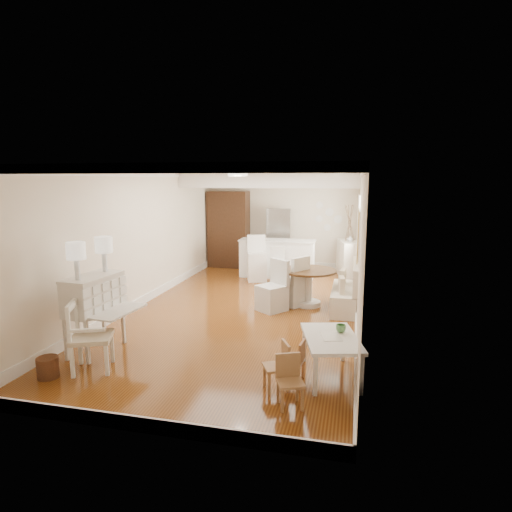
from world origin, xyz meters
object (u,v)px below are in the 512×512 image
at_px(wicker_basket, 48,367).
at_px(dining_table, 308,288).
at_px(gustavian_armchair, 92,336).
at_px(kids_chair_a, 276,366).
at_px(secretary_bureau, 95,314).
at_px(slip_chair_far, 292,280).
at_px(slip_chair_near, 272,286).
at_px(pantry_cabinet, 229,229).
at_px(kids_chair_c, 290,382).
at_px(bar_stool_left, 257,258).
at_px(bar_stool_right, 278,266).
at_px(fridge, 290,240).
at_px(kids_chair_b, 293,360).
at_px(sideboard, 348,259).
at_px(kids_table, 330,357).
at_px(breakfast_counter, 277,258).

height_order(wicker_basket, dining_table, dining_table).
distance_m(gustavian_armchair, kids_chair_a, 2.61).
relative_size(secretary_bureau, slip_chair_far, 1.14).
distance_m(gustavian_armchair, slip_chair_near, 3.81).
distance_m(secretary_bureau, pantry_cabinet, 6.85).
bearing_deg(slip_chair_far, kids_chair_c, 41.65).
xyz_separation_m(bar_stool_left, bar_stool_right, (0.60, -0.18, -0.13)).
xyz_separation_m(kids_chair_a, kids_chair_c, (0.24, -0.38, -0.00)).
xyz_separation_m(slip_chair_near, slip_chair_far, (0.34, 0.51, 0.01)).
height_order(bar_stool_right, fridge, fridge).
height_order(slip_chair_near, pantry_cabinet, pantry_cabinet).
xyz_separation_m(kids_chair_a, kids_chair_b, (0.18, 0.30, -0.03)).
relative_size(secretary_bureau, sideboard, 1.18).
height_order(kids_table, slip_chair_near, slip_chair_near).
distance_m(gustavian_armchair, bar_stool_left, 5.87).
xyz_separation_m(wicker_basket, fridge, (2.12, 7.75, 0.76)).
relative_size(kids_table, dining_table, 0.99).
bearing_deg(kids_chair_a, dining_table, 153.64).
bearing_deg(breakfast_counter, gustavian_armchair, -102.97).
distance_m(gustavian_armchair, sideboard, 7.65).
bearing_deg(gustavian_armchair, kids_chair_b, -105.65).
distance_m(secretary_bureau, fridge, 7.10).
distance_m(kids_chair_c, breakfast_counter, 6.85).
relative_size(dining_table, slip_chair_near, 1.11).
xyz_separation_m(kids_table, bar_stool_right, (-1.63, 5.06, 0.19)).
distance_m(kids_table, kids_chair_a, 0.84).
xyz_separation_m(dining_table, bar_stool_right, (-0.98, 1.80, 0.08)).
distance_m(bar_stool_right, sideboard, 2.15).
relative_size(kids_chair_c, bar_stool_left, 0.52).
xyz_separation_m(gustavian_armchair, sideboard, (3.36, 6.87, -0.01)).
relative_size(bar_stool_left, sideboard, 1.17).
relative_size(dining_table, bar_stool_left, 0.96).
xyz_separation_m(gustavian_armchair, bar_stool_left, (1.03, 5.78, 0.10)).
bearing_deg(slip_chair_near, secretary_bureau, -92.57).
height_order(kids_table, bar_stool_right, bar_stool_right).
xyz_separation_m(dining_table, slip_chair_near, (-0.69, -0.50, 0.13)).
bearing_deg(dining_table, bar_stool_right, 118.41).
distance_m(kids_chair_c, slip_chair_far, 4.21).
bearing_deg(gustavian_armchair, bar_stool_left, -32.37).
distance_m(breakfast_counter, bar_stool_right, 0.77).
relative_size(slip_chair_near, sideboard, 1.01).
bearing_deg(wicker_basket, breakfast_counter, 74.03).
height_order(breakfast_counter, pantry_cabinet, pantry_cabinet).
xyz_separation_m(bar_stool_left, fridge, (0.63, 1.62, 0.30)).
relative_size(kids_chair_b, slip_chair_near, 0.54).
relative_size(gustavian_armchair, fridge, 0.55).
relative_size(gustavian_armchair, bar_stool_right, 1.06).
bearing_deg(gustavian_armchair, slip_chair_near, -52.46).
distance_m(secretary_bureau, bar_stool_right, 5.37).
height_order(kids_chair_b, pantry_cabinet, pantry_cabinet).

